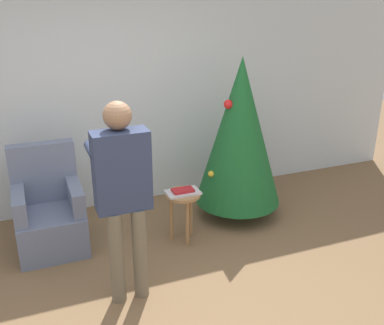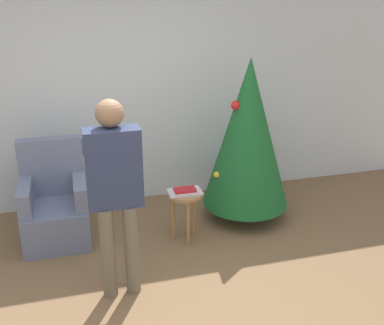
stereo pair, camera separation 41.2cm
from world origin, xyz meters
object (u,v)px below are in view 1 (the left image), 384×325
object	(u,v)px
person_standing	(123,186)
side_stool	(183,203)
christmas_tree	(240,132)
armchair	(49,214)

from	to	relation	value
person_standing	side_stool	world-z (taller)	person_standing
christmas_tree	armchair	bearing A→B (deg)	177.91
person_standing	side_stool	bearing A→B (deg)	41.35
christmas_tree	person_standing	distance (m)	1.78
armchair	side_stool	xyz separation A→B (m)	(1.25, -0.39, 0.07)
christmas_tree	side_stool	bearing A→B (deg)	-157.59
armchair	side_stool	bearing A→B (deg)	-17.37
person_standing	side_stool	size ratio (longest dim) A/B	3.14
christmas_tree	armchair	size ratio (longest dim) A/B	1.76
christmas_tree	side_stool	distance (m)	1.00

